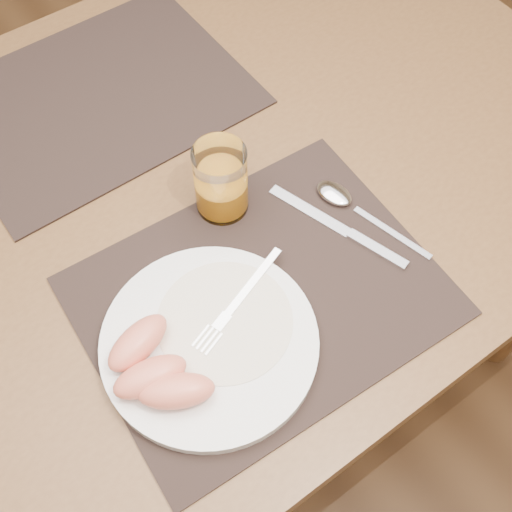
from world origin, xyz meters
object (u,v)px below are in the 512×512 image
Objects in this scene: placemat_far at (99,97)px; fork at (233,307)px; knife at (349,233)px; plate at (210,343)px; spoon at (343,199)px; table at (177,221)px; placemat_near at (261,296)px; juice_glass at (221,183)px.

fork is (-0.04, -0.44, 0.02)m from placemat_far.
placemat_far is at bearing 109.69° from knife.
knife reaches higher than placemat_far.
plate reaches higher than spoon.
fork is at bearing -177.71° from knife.
fork is 0.20m from knife.
table is 8.24× the size of fork.
placemat_near is at bearing 1.40° from fork.
fork reaches higher than spoon.
fork is at bearing -100.66° from table.
fork reaches higher than table.
placemat_far is 0.43m from spoon.
table is at bearing 126.24° from knife.
fork is 0.89× the size of spoon.
placemat_near is 0.19m from spoon.
placemat_near is 2.36× the size of spoon.
knife is (0.25, 0.03, -0.01)m from plate.
fork is at bearing -119.51° from juice_glass.
plate is at bearing -128.33° from juice_glass.
spoon reaches higher than placemat_far.
juice_glass reaches higher than table.
knife is at bearing -51.61° from juice_glass.
fork is 0.79× the size of knife.
placemat_far is 4.06× the size of juice_glass.
plate is at bearing -167.96° from placemat_near.
placemat_far is at bearing 90.18° from placemat_near.
fork is 1.53× the size of juice_glass.
spoon is at bearing 13.85° from fork.
placemat_far is 2.36× the size of spoon.
plate is 2.44× the size of juice_glass.
juice_glass reaches higher than plate.
fork is (-0.04, -0.00, 0.02)m from placemat_near.
juice_glass is (0.04, -0.29, 0.05)m from placemat_far.
spoon is (0.18, 0.05, 0.01)m from placemat_near.
spoon is (0.03, 0.05, 0.00)m from knife.
juice_glass reaches higher than knife.
knife is at bearing 2.29° from fork.
plate is (-0.09, -0.46, 0.01)m from placemat_far.
spoon reaches higher than table.
knife is at bearing 6.17° from plate.
juice_glass is at bearing -58.46° from table.
juice_glass reaches higher than fork.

